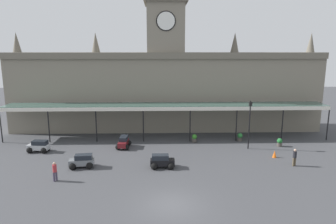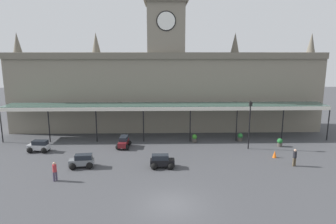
{
  "view_description": "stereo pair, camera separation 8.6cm",
  "coord_description": "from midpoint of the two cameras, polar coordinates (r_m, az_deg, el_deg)",
  "views": [
    {
      "loc": [
        -0.79,
        -19.5,
        10.72
      ],
      "look_at": [
        0.0,
        9.75,
        4.74
      ],
      "focal_mm": 32.01,
      "sensor_mm": 36.0,
      "label": 1
    },
    {
      "loc": [
        -0.71,
        -19.5,
        10.72
      ],
      "look_at": [
        0.0,
        9.75,
        4.74
      ],
      "focal_mm": 32.01,
      "sensor_mm": 36.0,
      "label": 2
    }
  ],
  "objects": [
    {
      "name": "planter_forecourt_centre",
      "position": [
        36.06,
        4.97,
        -4.97
      ],
      "size": [
        0.6,
        0.6,
        0.96
      ],
      "color": "#47423D",
      "rests_on": "ground"
    },
    {
      "name": "planter_near_kerb",
      "position": [
        36.61,
        20.41,
        -5.42
      ],
      "size": [
        0.6,
        0.6,
        0.96
      ],
      "color": "#47423D",
      "rests_on": "ground"
    },
    {
      "name": "car_black_estate",
      "position": [
        28.29,
        -1.24,
        -9.49
      ],
      "size": [
        2.26,
        1.55,
        1.27
      ],
      "color": "black",
      "rests_on": "ground"
    },
    {
      "name": "victorian_lamppost",
      "position": [
        33.99,
        15.21,
        -1.39
      ],
      "size": [
        0.3,
        0.3,
        5.44
      ],
      "color": "black",
      "rests_on": "ground"
    },
    {
      "name": "pedestrian_crossing_forecourt",
      "position": [
        30.97,
        22.89,
        -7.86
      ],
      "size": [
        0.37,
        0.34,
        1.67
      ],
      "color": "brown",
      "rests_on": "ground"
    },
    {
      "name": "traffic_cone",
      "position": [
        32.79,
        19.56,
        -7.56
      ],
      "size": [
        0.4,
        0.4,
        0.72
      ],
      "primitive_type": "cone",
      "color": "orange",
      "rests_on": "ground"
    },
    {
      "name": "station_building",
      "position": [
        41.32,
        -0.5,
        4.93
      ],
      "size": [
        41.42,
        5.65,
        17.72
      ],
      "color": "gray",
      "rests_on": "ground"
    },
    {
      "name": "pedestrian_beside_cars",
      "position": [
        27.16,
        -20.84,
        -10.42
      ],
      "size": [
        0.34,
        0.34,
        1.67
      ],
      "color": "#3F384C",
      "rests_on": "ground"
    },
    {
      "name": "car_grey_estate",
      "position": [
        29.45,
        -16.13,
        -9.1
      ],
      "size": [
        2.34,
        1.71,
        1.27
      ],
      "color": "slate",
      "rests_on": "ground"
    },
    {
      "name": "entrance_canopy",
      "position": [
        36.67,
        -0.36,
        1.2
      ],
      "size": [
        39.38,
        3.26,
        4.29
      ],
      "color": "#38564C",
      "rests_on": "ground"
    },
    {
      "name": "planter_by_canopy",
      "position": [
        37.41,
        13.48,
        -4.64
      ],
      "size": [
        0.6,
        0.6,
        0.96
      ],
      "color": "#47423D",
      "rests_on": "ground"
    },
    {
      "name": "car_silver_estate",
      "position": [
        35.39,
        -23.45,
        -6.11
      ],
      "size": [
        2.32,
        1.67,
        1.27
      ],
      "color": "#B2B5BA",
      "rests_on": "ground"
    },
    {
      "name": "car_maroon_estate",
      "position": [
        34.27,
        -8.54,
        -5.82
      ],
      "size": [
        1.64,
        2.31,
        1.27
      ],
      "color": "maroon",
      "rests_on": "ground"
    },
    {
      "name": "ground_plane",
      "position": [
        22.27,
        0.59,
        -17.23
      ],
      "size": [
        140.0,
        140.0,
        0.0
      ],
      "primitive_type": "plane",
      "color": "#424347"
    }
  ]
}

